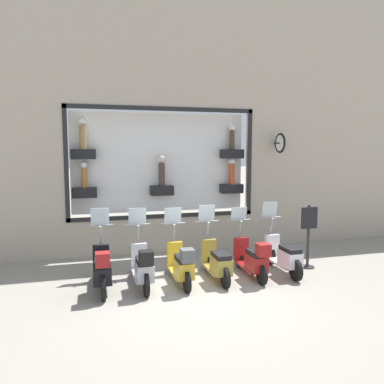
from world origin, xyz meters
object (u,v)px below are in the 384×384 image
(scooter_white_0, at_px, (284,256))
(shop_sign_post, at_px, (309,234))
(scooter_black_5, at_px, (102,269))
(scooter_yellow_3, at_px, (181,264))
(scooter_silver_4, at_px, (143,267))
(scooter_red_1, at_px, (253,259))
(scooter_olive_2, at_px, (217,262))

(scooter_white_0, bearing_deg, shop_sign_post, -72.48)
(scooter_black_5, height_order, shop_sign_post, scooter_black_5)
(scooter_yellow_3, relative_size, scooter_silver_4, 1.00)
(scooter_silver_4, height_order, shop_sign_post, scooter_silver_4)
(scooter_red_1, distance_m, scooter_silver_4, 2.60)
(scooter_white_0, bearing_deg, scooter_olive_2, 90.12)
(scooter_red_1, bearing_deg, scooter_black_5, 89.72)
(scooter_black_5, bearing_deg, scooter_yellow_3, -90.50)
(scooter_white_0, distance_m, scooter_yellow_3, 2.60)
(scooter_olive_2, bearing_deg, scooter_red_1, -94.55)
(scooter_olive_2, xyz_separation_m, scooter_yellow_3, (-0.07, 0.87, 0.04))
(scooter_black_5, distance_m, shop_sign_post, 5.18)
(scooter_red_1, height_order, shop_sign_post, shop_sign_post)
(scooter_red_1, distance_m, scooter_olive_2, 0.87)
(scooter_olive_2, bearing_deg, scooter_black_5, 91.15)
(scooter_olive_2, bearing_deg, scooter_silver_4, 91.99)
(scooter_olive_2, relative_size, shop_sign_post, 1.10)
(scooter_yellow_3, bearing_deg, scooter_white_0, -88.44)
(scooter_white_0, height_order, scooter_red_1, scooter_white_0)
(scooter_white_0, bearing_deg, scooter_black_5, 90.74)
(scooter_white_0, relative_size, scooter_black_5, 1.00)
(scooter_red_1, bearing_deg, shop_sign_post, -78.87)
(scooter_olive_2, relative_size, scooter_silver_4, 1.00)
(scooter_red_1, bearing_deg, scooter_white_0, -85.22)
(scooter_red_1, xyz_separation_m, scooter_silver_4, (0.01, 2.60, 0.01))
(scooter_white_0, xyz_separation_m, scooter_yellow_3, (-0.07, 2.60, 0.02))
(scooter_olive_2, bearing_deg, scooter_white_0, -89.88)
(scooter_yellow_3, height_order, shop_sign_post, shop_sign_post)
(scooter_white_0, height_order, scooter_yellow_3, scooter_white_0)
(scooter_yellow_3, xyz_separation_m, scooter_silver_4, (0.01, 0.87, 0.01))
(scooter_yellow_3, relative_size, shop_sign_post, 1.10)
(scooter_white_0, height_order, scooter_silver_4, scooter_white_0)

